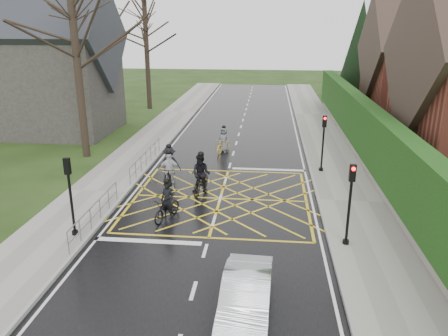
% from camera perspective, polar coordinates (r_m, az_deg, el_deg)
% --- Properties ---
extents(ground, '(120.00, 120.00, 0.00)m').
position_cam_1_polar(ground, '(20.57, -0.49, -4.00)').
color(ground, black).
rests_on(ground, ground).
extents(road, '(9.00, 80.00, 0.01)m').
position_cam_1_polar(road, '(20.57, -0.49, -3.99)').
color(road, black).
rests_on(road, ground).
extents(sidewalk_right, '(3.00, 80.00, 0.15)m').
position_cam_1_polar(sidewalk_right, '(20.80, 16.22, -4.29)').
color(sidewalk_right, gray).
rests_on(sidewalk_right, ground).
extents(sidewalk_left, '(3.00, 80.00, 0.15)m').
position_cam_1_polar(sidewalk_left, '(21.98, -16.25, -3.05)').
color(sidewalk_left, gray).
rests_on(sidewalk_left, ground).
extents(stone_wall, '(0.50, 38.00, 0.70)m').
position_cam_1_polar(stone_wall, '(26.60, 17.84, 1.15)').
color(stone_wall, slate).
rests_on(stone_wall, ground).
extents(hedge, '(0.90, 38.00, 2.80)m').
position_cam_1_polar(hedge, '(26.16, 18.21, 4.81)').
color(hedge, '#0E340E').
rests_on(hedge, stone_wall).
extents(house_far, '(9.80, 8.80, 10.30)m').
position_cam_1_polar(house_far, '(39.16, 25.21, 11.61)').
color(house_far, brown).
rests_on(house_far, ground).
extents(conifer, '(4.60, 4.60, 10.00)m').
position_cam_1_polar(conifer, '(45.81, 17.25, 14.05)').
color(conifer, black).
rests_on(conifer, ground).
extents(church, '(8.80, 7.80, 11.00)m').
position_cam_1_polar(church, '(34.76, -21.45, 12.37)').
color(church, '#2D2B28').
rests_on(church, ground).
extents(tree_near, '(9.24, 9.24, 11.44)m').
position_cam_1_polar(tree_near, '(27.27, -19.13, 17.61)').
color(tree_near, black).
rests_on(tree_near, ground).
extents(tree_mid, '(10.08, 10.08, 12.48)m').
position_cam_1_polar(tree_mid, '(35.07, -15.21, 19.10)').
color(tree_mid, black).
rests_on(tree_mid, ground).
extents(tree_far, '(8.40, 8.40, 10.40)m').
position_cam_1_polar(tree_far, '(42.46, -10.20, 17.26)').
color(tree_far, black).
rests_on(tree_far, ground).
extents(railing_south, '(0.05, 5.04, 1.03)m').
position_cam_1_polar(railing_south, '(18.24, -16.50, -5.17)').
color(railing_south, slate).
rests_on(railing_south, ground).
extents(railing_north, '(0.05, 6.04, 1.03)m').
position_cam_1_polar(railing_north, '(24.90, -10.17, 1.65)').
color(railing_north, slate).
rests_on(railing_north, ground).
extents(traffic_light_ne, '(0.24, 0.31, 3.21)m').
position_cam_1_polar(traffic_light_ne, '(24.09, 12.79, 3.08)').
color(traffic_light_ne, black).
rests_on(traffic_light_ne, ground).
extents(traffic_light_se, '(0.24, 0.31, 3.21)m').
position_cam_1_polar(traffic_light_se, '(16.22, 16.05, -4.75)').
color(traffic_light_se, black).
rests_on(traffic_light_se, ground).
extents(traffic_light_sw, '(0.24, 0.31, 3.21)m').
position_cam_1_polar(traffic_light_sw, '(17.25, -19.36, -3.68)').
color(traffic_light_sw, black).
rests_on(traffic_light_sw, ground).
extents(cyclist_rear, '(1.22, 1.95, 1.79)m').
position_cam_1_polar(cyclist_rear, '(18.42, -7.43, -4.97)').
color(cyclist_rear, black).
rests_on(cyclist_rear, ground).
extents(cyclist_back, '(1.04, 2.17, 2.10)m').
position_cam_1_polar(cyclist_back, '(20.94, -3.01, -1.28)').
color(cyclist_back, black).
rests_on(cyclist_back, ground).
extents(cyclist_mid, '(1.20, 2.08, 2.01)m').
position_cam_1_polar(cyclist_mid, '(22.70, -7.16, 0.02)').
color(cyclist_mid, black).
rests_on(cyclist_mid, ground).
extents(cyclist_front, '(1.14, 2.07, 2.01)m').
position_cam_1_polar(cyclist_front, '(21.70, -7.20, -0.84)').
color(cyclist_front, black).
rests_on(cyclist_front, ground).
extents(cyclist_lead, '(1.18, 1.89, 1.73)m').
position_cam_1_polar(cyclist_lead, '(27.77, -0.04, 3.30)').
color(cyclist_lead, gold).
rests_on(cyclist_lead, ground).
extents(car, '(1.47, 3.89, 1.27)m').
position_cam_1_polar(car, '(12.59, 2.88, -16.53)').
color(car, silver).
rests_on(car, ground).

